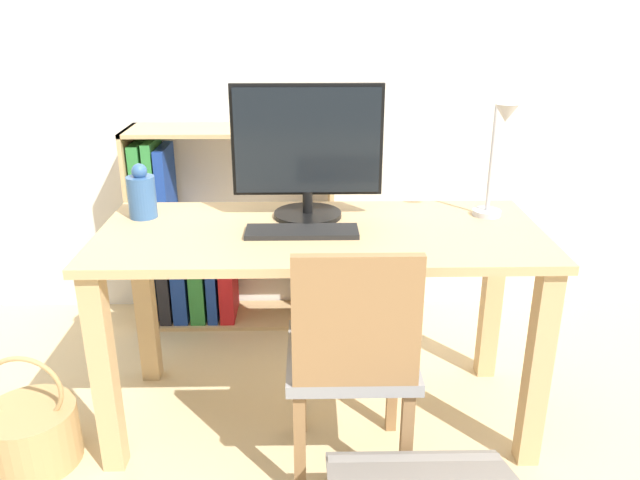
% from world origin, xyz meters
% --- Properties ---
extents(ground_plane, '(10.00, 10.00, 0.00)m').
position_xyz_m(ground_plane, '(0.00, 0.00, 0.00)').
color(ground_plane, '#CCB284').
extents(wall_back, '(8.00, 0.05, 2.60)m').
position_xyz_m(wall_back, '(0.00, 0.95, 1.30)').
color(wall_back, silver).
rests_on(wall_back, ground_plane).
extents(desk, '(1.49, 0.64, 0.74)m').
position_xyz_m(desk, '(0.00, 0.00, 0.60)').
color(desk, tan).
rests_on(desk, ground_plane).
extents(monitor, '(0.52, 0.24, 0.46)m').
position_xyz_m(monitor, '(-0.04, 0.15, 0.98)').
color(monitor, black).
rests_on(monitor, desk).
extents(keyboard, '(0.37, 0.12, 0.02)m').
position_xyz_m(keyboard, '(-0.06, -0.03, 0.74)').
color(keyboard, black).
rests_on(keyboard, desk).
extents(vase, '(0.10, 0.10, 0.19)m').
position_xyz_m(vase, '(-0.62, 0.15, 0.82)').
color(vase, '#33598C').
rests_on(vase, desk).
extents(desk_lamp, '(0.10, 0.19, 0.41)m').
position_xyz_m(desk_lamp, '(0.60, 0.09, 0.99)').
color(desk_lamp, '#B7B7BC').
rests_on(desk_lamp, desk).
extents(chair, '(0.40, 0.40, 0.83)m').
position_xyz_m(chair, '(0.09, -0.32, 0.45)').
color(chair, gray).
rests_on(chair, ground_plane).
extents(bookshelf, '(0.91, 0.28, 0.93)m').
position_xyz_m(bookshelf, '(-0.55, 0.77, 0.38)').
color(bookshelf, tan).
rests_on(bookshelf, ground_plane).
extents(basket, '(0.30, 0.30, 0.41)m').
position_xyz_m(basket, '(-0.97, -0.24, 0.11)').
color(basket, tan).
rests_on(basket, ground_plane).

